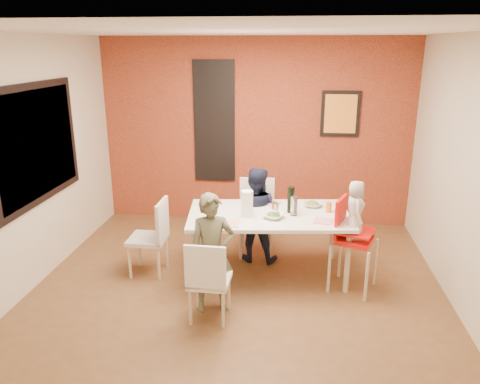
# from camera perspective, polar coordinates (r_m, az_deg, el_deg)

# --- Properties ---
(ground) EXTENTS (4.50, 4.50, 0.00)m
(ground) POSITION_cam_1_polar(r_m,az_deg,el_deg) (5.22, -0.39, -12.07)
(ground) COLOR brown
(ground) RESTS_ON ground
(ceiling) EXTENTS (4.50, 4.50, 0.02)m
(ceiling) POSITION_cam_1_polar(r_m,az_deg,el_deg) (4.54, -0.46, 19.07)
(ceiling) COLOR white
(ceiling) RESTS_ON wall_back
(wall_back) EXTENTS (4.50, 0.02, 2.70)m
(wall_back) POSITION_cam_1_polar(r_m,az_deg,el_deg) (6.89, 1.89, 7.25)
(wall_back) COLOR beige
(wall_back) RESTS_ON ground
(wall_front) EXTENTS (4.50, 0.02, 2.70)m
(wall_front) POSITION_cam_1_polar(r_m,az_deg,el_deg) (2.63, -6.55, -10.46)
(wall_front) COLOR beige
(wall_front) RESTS_ON ground
(wall_left) EXTENTS (0.02, 4.50, 2.70)m
(wall_left) POSITION_cam_1_polar(r_m,az_deg,el_deg) (5.45, -24.65, 2.89)
(wall_left) COLOR beige
(wall_left) RESTS_ON ground
(wall_right) EXTENTS (0.02, 4.50, 2.70)m
(wall_right) POSITION_cam_1_polar(r_m,az_deg,el_deg) (4.96, 26.31, 1.36)
(wall_right) COLOR beige
(wall_right) RESTS_ON ground
(brick_accent_wall) EXTENTS (4.50, 0.02, 2.70)m
(brick_accent_wall) POSITION_cam_1_polar(r_m,az_deg,el_deg) (6.87, 1.88, 7.22)
(brick_accent_wall) COLOR maroon
(brick_accent_wall) RESTS_ON ground
(picture_window_frame) EXTENTS (0.05, 1.70, 1.30)m
(picture_window_frame) POSITION_cam_1_polar(r_m,az_deg,el_deg) (5.56, -23.61, 5.41)
(picture_window_frame) COLOR black
(picture_window_frame) RESTS_ON wall_left
(picture_window_pane) EXTENTS (0.02, 1.55, 1.15)m
(picture_window_pane) POSITION_cam_1_polar(r_m,az_deg,el_deg) (5.55, -23.48, 5.41)
(picture_window_pane) COLOR black
(picture_window_pane) RESTS_ON wall_left
(glassblock_strip) EXTENTS (0.55, 0.03, 1.70)m
(glassblock_strip) POSITION_cam_1_polar(r_m,az_deg,el_deg) (6.90, -3.15, 8.52)
(glassblock_strip) COLOR silver
(glassblock_strip) RESTS_ON wall_back
(glassblock_surround) EXTENTS (0.60, 0.03, 1.76)m
(glassblock_surround) POSITION_cam_1_polar(r_m,az_deg,el_deg) (6.90, -3.15, 8.52)
(glassblock_surround) COLOR black
(glassblock_surround) RESTS_ON wall_back
(art_print_frame) EXTENTS (0.54, 0.03, 0.64)m
(art_print_frame) POSITION_cam_1_polar(r_m,az_deg,el_deg) (6.81, 12.14, 9.31)
(art_print_frame) COLOR black
(art_print_frame) RESTS_ON wall_back
(art_print_canvas) EXTENTS (0.44, 0.01, 0.54)m
(art_print_canvas) POSITION_cam_1_polar(r_m,az_deg,el_deg) (6.79, 12.15, 9.30)
(art_print_canvas) COLOR #F5A636
(art_print_canvas) RESTS_ON wall_back
(dining_table) EXTENTS (1.91, 1.20, 0.75)m
(dining_table) POSITION_cam_1_polar(r_m,az_deg,el_deg) (5.33, 3.54, -3.30)
(dining_table) COLOR white
(dining_table) RESTS_ON ground
(chair_near) EXTENTS (0.40, 0.40, 0.84)m
(chair_near) POSITION_cam_1_polar(r_m,az_deg,el_deg) (4.51, -3.95, -10.38)
(chair_near) COLOR white
(chair_near) RESTS_ON ground
(chair_far) EXTENTS (0.46, 0.46, 0.96)m
(chair_far) POSITION_cam_1_polar(r_m,az_deg,el_deg) (5.97, 2.02, -2.49)
(chair_far) COLOR silver
(chair_far) RESTS_ON ground
(chair_left) EXTENTS (0.42, 0.42, 0.90)m
(chair_left) POSITION_cam_1_polar(r_m,az_deg,el_deg) (5.50, -10.45, -4.96)
(chair_left) COLOR silver
(chair_left) RESTS_ON ground
(high_chair) EXTENTS (0.55, 0.55, 1.03)m
(high_chair) POSITION_cam_1_polar(r_m,az_deg,el_deg) (5.18, 13.32, -5.20)
(high_chair) COLOR red
(high_chair) RESTS_ON ground
(child_near) EXTENTS (0.51, 0.40, 1.22)m
(child_near) POSITION_cam_1_polar(r_m,az_deg,el_deg) (4.65, -3.43, -7.48)
(child_near) COLOR brown
(child_near) RESTS_ON ground
(child_far) EXTENTS (0.62, 0.50, 1.19)m
(child_far) POSITION_cam_1_polar(r_m,az_deg,el_deg) (5.72, 1.86, -2.78)
(child_far) COLOR black
(child_far) RESTS_ON ground
(toddler) EXTENTS (0.23, 0.33, 0.63)m
(toddler) POSITION_cam_1_polar(r_m,az_deg,el_deg) (5.06, 13.86, -2.11)
(toddler) COLOR beige
(toddler) RESTS_ON high_chair
(plate_near_left) EXTENTS (0.21, 0.21, 0.01)m
(plate_near_left) POSITION_cam_1_polar(r_m,az_deg,el_deg) (4.98, -1.27, -3.90)
(plate_near_left) COLOR white
(plate_near_left) RESTS_ON dining_table
(plate_far_mid) EXTENTS (0.24, 0.24, 0.01)m
(plate_far_mid) POSITION_cam_1_polar(r_m,az_deg,el_deg) (5.61, 3.83, -1.41)
(plate_far_mid) COLOR silver
(plate_far_mid) RESTS_ON dining_table
(plate_near_right) EXTENTS (0.23, 0.23, 0.01)m
(plate_near_right) POSITION_cam_1_polar(r_m,az_deg,el_deg) (5.13, 10.11, -3.50)
(plate_near_right) COLOR white
(plate_near_right) RESTS_ON dining_table
(plate_far_left) EXTENTS (0.26, 0.26, 0.01)m
(plate_far_left) POSITION_cam_1_polar(r_m,az_deg,el_deg) (5.63, -3.28, -1.32)
(plate_far_left) COLOR white
(plate_far_left) RESTS_ON dining_table
(salad_bowl_a) EXTENTS (0.30, 0.30, 0.06)m
(salad_bowl_a) POSITION_cam_1_polar(r_m,az_deg,el_deg) (5.16, 4.10, -2.90)
(salad_bowl_a) COLOR white
(salad_bowl_a) RESTS_ON dining_table
(salad_bowl_b) EXTENTS (0.23, 0.23, 0.05)m
(salad_bowl_b) POSITION_cam_1_polar(r_m,az_deg,el_deg) (5.57, 8.84, -1.51)
(salad_bowl_b) COLOR silver
(salad_bowl_b) RESTS_ON dining_table
(wine_bottle) EXTENTS (0.08, 0.08, 0.30)m
(wine_bottle) POSITION_cam_1_polar(r_m,az_deg,el_deg) (5.31, 6.22, -0.93)
(wine_bottle) COLOR black
(wine_bottle) RESTS_ON dining_table
(wine_glass_a) EXTENTS (0.06, 0.06, 0.18)m
(wine_glass_a) POSITION_cam_1_polar(r_m,az_deg,el_deg) (5.10, 4.44, -2.38)
(wine_glass_a) COLOR white
(wine_glass_a) RESTS_ON dining_table
(wine_glass_b) EXTENTS (0.08, 0.08, 0.22)m
(wine_glass_b) POSITION_cam_1_polar(r_m,az_deg,el_deg) (5.24, 6.60, -1.70)
(wine_glass_b) COLOR white
(wine_glass_b) RESTS_ON dining_table
(paper_towel_roll) EXTENTS (0.13, 0.13, 0.30)m
(paper_towel_roll) POSITION_cam_1_polar(r_m,az_deg,el_deg) (5.15, 0.86, -1.45)
(paper_towel_roll) COLOR white
(paper_towel_roll) RESTS_ON dining_table
(condiment_red) EXTENTS (0.03, 0.03, 0.13)m
(condiment_red) POSITION_cam_1_polar(r_m,az_deg,el_deg) (5.26, 4.28, -2.04)
(condiment_red) COLOR red
(condiment_red) RESTS_ON dining_table
(condiment_green) EXTENTS (0.03, 0.03, 0.13)m
(condiment_green) POSITION_cam_1_polar(r_m,az_deg,el_deg) (5.31, 4.42, -1.87)
(condiment_green) COLOR #2F7B29
(condiment_green) RESTS_ON dining_table
(condiment_brown) EXTENTS (0.04, 0.04, 0.14)m
(condiment_brown) POSITION_cam_1_polar(r_m,az_deg,el_deg) (5.29, 4.09, -1.86)
(condiment_brown) COLOR brown
(condiment_brown) RESTS_ON dining_table
(sippy_cup) EXTENTS (0.07, 0.07, 0.12)m
(sippy_cup) POSITION_cam_1_polar(r_m,az_deg,el_deg) (5.41, 10.76, -1.83)
(sippy_cup) COLOR orange
(sippy_cup) RESTS_ON dining_table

